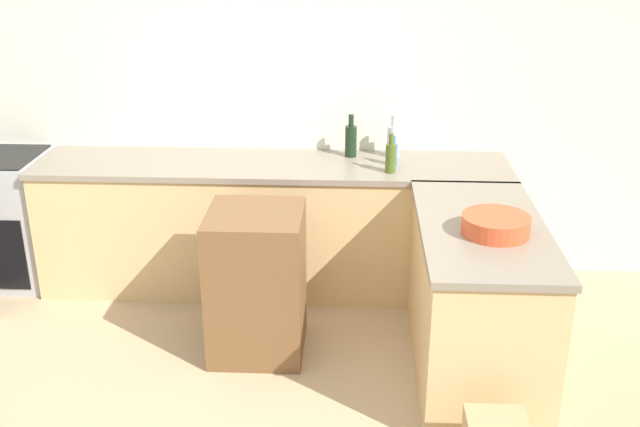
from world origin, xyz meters
TOP-DOWN VIEW (x-y plane):
  - wall_back at (0.00, 2.03)m, footprint 8.00×0.06m
  - counter_back at (0.00, 1.67)m, footprint 3.23×0.68m
  - counter_peninsula at (1.27, 0.65)m, footprint 0.69×1.42m
  - range_oven at (-1.97, 1.69)m, footprint 0.71×0.63m
  - island_table at (-0.01, 0.82)m, footprint 0.56×0.57m
  - mixing_bowl at (1.31, 0.53)m, footprint 0.36×0.36m
  - wine_bottle_dark at (0.53, 1.84)m, footprint 0.08×0.08m
  - vinegar_bottle_clear at (0.83, 1.86)m, footprint 0.09×0.09m
  - water_bottle_blue at (0.82, 1.66)m, footprint 0.06×0.06m
  - olive_oil_bottle at (0.80, 1.51)m, footprint 0.07×0.07m

SIDE VIEW (x-z plane):
  - island_table at x=-0.01m, z-range 0.00..0.90m
  - counter_back at x=0.00m, z-range 0.00..0.92m
  - counter_peninsula at x=1.27m, z-range 0.00..0.93m
  - range_oven at x=-1.97m, z-range 0.00..0.93m
  - mixing_bowl at x=1.31m, z-range 0.92..1.03m
  - water_bottle_blue at x=0.82m, z-range 0.90..1.11m
  - olive_oil_bottle at x=0.80m, z-range 0.90..1.16m
  - vinegar_bottle_clear at x=0.83m, z-range 0.89..1.19m
  - wine_bottle_dark at x=0.53m, z-range 0.89..1.19m
  - wall_back at x=0.00m, z-range 0.00..2.70m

